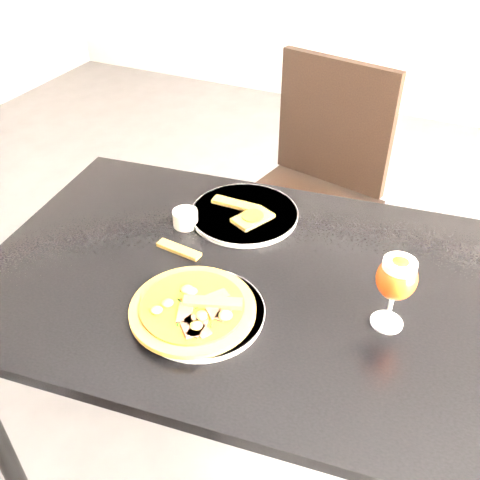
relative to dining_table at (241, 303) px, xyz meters
The scene contains 10 objects.
ground 0.72m from the dining_table, 139.80° to the right, with size 6.00×6.00×0.00m, color #535255.
dining_table is the anchor object (origin of this frame).
chair_far 0.75m from the dining_table, 95.08° to the left, with size 0.54×0.54×0.98m.
plate_main 0.18m from the dining_table, 98.36° to the right, with size 0.27×0.27×0.01m, color silver.
pizza 0.20m from the dining_table, 102.36° to the right, with size 0.26×0.26×0.03m.
plate_second 0.25m from the dining_table, 112.54° to the left, with size 0.28×0.28×0.01m, color silver.
crust_scraps 0.25m from the dining_table, 111.03° to the left, with size 0.18×0.12×0.01m.
loose_crust 0.20m from the dining_table, behind, with size 0.12×0.03×0.01m, color brown.
sauce_cup 0.27m from the dining_table, 150.98° to the left, with size 0.06×0.06×0.04m.
beer_glass 0.40m from the dining_table, ahead, with size 0.08×0.08×0.17m.
Camera 1 is at (0.61, -0.66, 1.55)m, focal length 40.00 mm.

